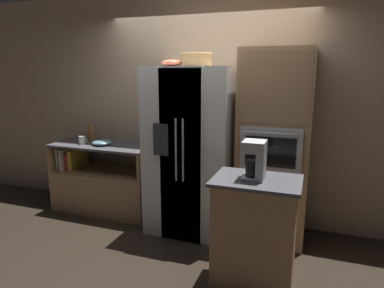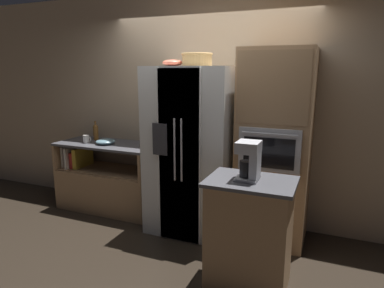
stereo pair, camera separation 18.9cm
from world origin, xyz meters
name	(u,v)px [view 1 (the left image)]	position (x,y,z in m)	size (l,w,h in m)	color
ground_plane	(195,228)	(0.00, 0.00, 0.00)	(20.00, 20.00, 0.00)	black
wall_back	(208,107)	(0.00, 0.46, 1.40)	(12.00, 0.06, 2.80)	tan
counter_left	(105,186)	(-1.33, 0.13, 0.33)	(1.35, 0.61, 0.91)	#A87F56
refrigerator	(193,150)	(-0.04, 0.03, 0.95)	(0.96, 0.83, 1.89)	silver
wall_oven	(274,147)	(0.86, 0.11, 1.04)	(0.74, 0.69, 2.08)	#A87F56
island_counter	(255,232)	(0.84, -0.84, 0.49)	(0.73, 0.53, 0.97)	#A87F56
wicker_basket	(197,59)	(0.01, 0.02, 1.97)	(0.34, 0.34, 0.14)	tan
fruit_bowl	(172,63)	(-0.27, -0.02, 1.93)	(0.23, 0.23, 0.07)	#DB664C
bottle_tall	(91,132)	(-1.59, 0.24, 1.02)	(0.07, 0.07, 0.26)	brown
mug	(82,140)	(-1.58, 0.04, 0.96)	(0.12, 0.08, 0.10)	silver
mixing_bowl	(102,142)	(-1.30, 0.07, 0.94)	(0.25, 0.25, 0.07)	#668C99
coffee_maker	(256,159)	(0.83, -0.85, 1.15)	(0.18, 0.20, 0.32)	#B2B2B7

